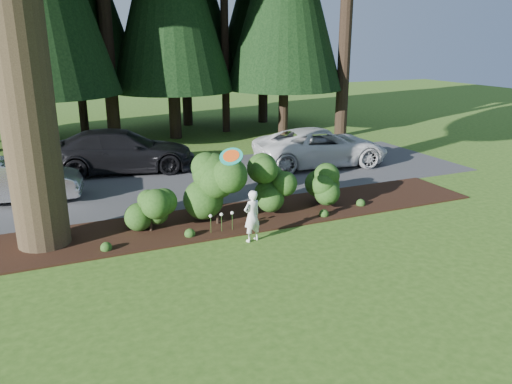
% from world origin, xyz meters
% --- Properties ---
extents(ground, '(80.00, 80.00, 0.00)m').
position_xyz_m(ground, '(0.00, 0.00, 0.00)').
color(ground, '#325719').
rests_on(ground, ground).
extents(mulch_bed, '(16.00, 2.50, 0.05)m').
position_xyz_m(mulch_bed, '(0.00, 3.25, 0.03)').
color(mulch_bed, black).
rests_on(mulch_bed, ground).
extents(driveway, '(22.00, 6.00, 0.03)m').
position_xyz_m(driveway, '(0.00, 7.50, 0.01)').
color(driveway, '#38383A').
rests_on(driveway, ground).
extents(shrub_row, '(6.53, 1.60, 1.61)m').
position_xyz_m(shrub_row, '(0.77, 3.14, 0.81)').
color(shrub_row, '#1E4013').
rests_on(shrub_row, ground).
extents(lily_cluster, '(0.69, 0.09, 0.57)m').
position_xyz_m(lily_cluster, '(-0.30, 2.40, 0.50)').
color(lily_cluster, '#1E4013').
rests_on(lily_cluster, ground).
extents(car_silver_wagon, '(4.22, 2.09, 1.33)m').
position_xyz_m(car_silver_wagon, '(-5.35, 7.41, 0.70)').
color(car_silver_wagon, '#ADADB2').
rests_on(car_silver_wagon, driveway).
extents(car_white_suv, '(5.61, 3.14, 1.48)m').
position_xyz_m(car_white_suv, '(5.81, 7.61, 0.77)').
color(car_white_suv, silver).
rests_on(car_white_suv, driveway).
extents(car_dark_suv, '(5.83, 3.24, 1.60)m').
position_xyz_m(car_dark_suv, '(-1.65, 9.80, 0.83)').
color(car_dark_suv, black).
rests_on(car_dark_suv, driveway).
extents(child, '(0.56, 0.45, 1.34)m').
position_xyz_m(child, '(0.22, 1.59, 0.67)').
color(child, white).
rests_on(child, ground).
extents(frisbee, '(0.63, 0.52, 0.47)m').
position_xyz_m(frisbee, '(-0.28, 1.66, 2.23)').
color(frisbee, '#1A8F7A').
rests_on(frisbee, ground).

